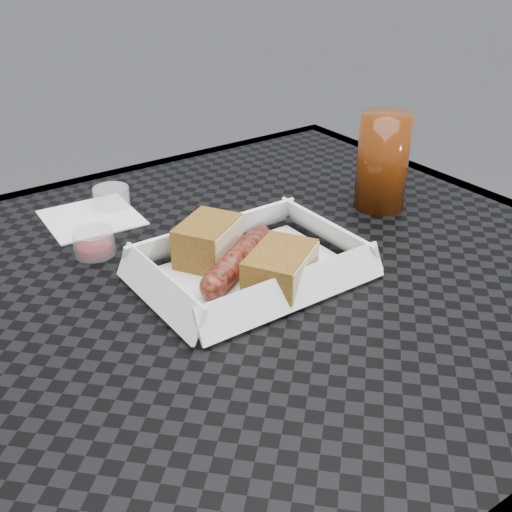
# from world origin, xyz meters

# --- Properties ---
(patio_table) EXTENTS (0.80, 0.80, 0.74)m
(patio_table) POSITION_xyz_m (0.00, 0.00, 0.67)
(patio_table) COLOR black
(patio_table) RESTS_ON ground
(food_tray) EXTENTS (0.22, 0.15, 0.00)m
(food_tray) POSITION_xyz_m (-0.04, -0.01, 0.75)
(food_tray) COLOR white
(food_tray) RESTS_ON patio_table
(bratwurst) EXTENTS (0.14, 0.10, 0.03)m
(bratwurst) POSITION_xyz_m (-0.05, 0.00, 0.76)
(bratwurst) COLOR maroon
(bratwurst) RESTS_ON food_tray
(bread_near) EXTENTS (0.10, 0.09, 0.05)m
(bread_near) POSITION_xyz_m (-0.06, 0.05, 0.77)
(bread_near) COLOR brown
(bread_near) RESTS_ON food_tray
(bread_far) EXTENTS (0.10, 0.10, 0.04)m
(bread_far) POSITION_xyz_m (-0.03, -0.05, 0.77)
(bread_far) COLOR brown
(bread_far) RESTS_ON food_tray
(veg_garnish) EXTENTS (0.03, 0.03, 0.00)m
(veg_garnish) POSITION_xyz_m (0.01, -0.04, 0.75)
(veg_garnish) COLOR #E8580A
(veg_garnish) RESTS_ON food_tray
(napkin) EXTENTS (0.13, 0.13, 0.00)m
(napkin) POSITION_xyz_m (-0.13, 0.24, 0.75)
(napkin) COLOR white
(napkin) RESTS_ON patio_table
(condiment_cup_sauce) EXTENTS (0.05, 0.05, 0.03)m
(condiment_cup_sauce) POSITION_xyz_m (-0.16, 0.15, 0.76)
(condiment_cup_sauce) COLOR maroon
(condiment_cup_sauce) RESTS_ON patio_table
(condiment_cup_empty) EXTENTS (0.05, 0.05, 0.03)m
(condiment_cup_empty) POSITION_xyz_m (-0.09, 0.26, 0.76)
(condiment_cup_empty) COLOR silver
(condiment_cup_empty) RESTS_ON patio_table
(drink_glass) EXTENTS (0.07, 0.07, 0.13)m
(drink_glass) POSITION_xyz_m (0.22, 0.05, 0.81)
(drink_glass) COLOR #501E06
(drink_glass) RESTS_ON patio_table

